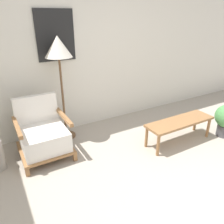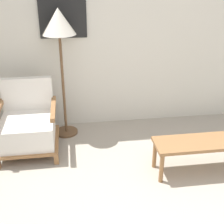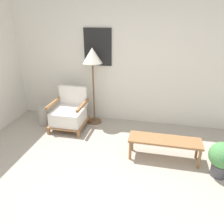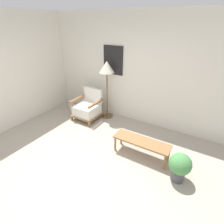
{
  "view_description": "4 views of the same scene",
  "coord_description": "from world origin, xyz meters",
  "px_view_note": "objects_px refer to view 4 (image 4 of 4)",
  "views": [
    {
      "loc": [
        -1.55,
        -0.92,
        1.82
      ],
      "look_at": [
        -0.12,
        1.55,
        0.55
      ],
      "focal_mm": 35.0,
      "sensor_mm": 36.0,
      "label": 1
    },
    {
      "loc": [
        -0.55,
        -1.47,
        2.02
      ],
      "look_at": [
        -0.12,
        1.55,
        0.55
      ],
      "focal_mm": 50.0,
      "sensor_mm": 36.0,
      "label": 2
    },
    {
      "loc": [
        0.64,
        -1.92,
        2.16
      ],
      "look_at": [
        -0.12,
        1.55,
        0.55
      ],
      "focal_mm": 35.0,
      "sensor_mm": 36.0,
      "label": 3
    },
    {
      "loc": [
        1.77,
        -1.54,
        2.45
      ],
      "look_at": [
        -0.12,
        1.55,
        0.55
      ],
      "focal_mm": 28.0,
      "sensor_mm": 36.0,
      "label": 4
    }
  ],
  "objects_px": {
    "coffee_table": "(141,143)",
    "vase": "(72,107)",
    "floor_lamp": "(107,70)",
    "potted_plant": "(180,166)",
    "armchair": "(88,108)"
  },
  "relations": [
    {
      "from": "armchair",
      "to": "floor_lamp",
      "type": "bearing_deg",
      "value": 38.73
    },
    {
      "from": "floor_lamp",
      "to": "vase",
      "type": "relative_size",
      "value": 3.99
    },
    {
      "from": "armchair",
      "to": "vase",
      "type": "distance_m",
      "value": 0.61
    },
    {
      "from": "armchair",
      "to": "coffee_table",
      "type": "height_order",
      "value": "armchair"
    },
    {
      "from": "coffee_table",
      "to": "floor_lamp",
      "type": "bearing_deg",
      "value": 144.94
    },
    {
      "from": "floor_lamp",
      "to": "coffee_table",
      "type": "bearing_deg",
      "value": -35.06
    },
    {
      "from": "coffee_table",
      "to": "vase",
      "type": "distance_m",
      "value": 2.58
    },
    {
      "from": "floor_lamp",
      "to": "vase",
      "type": "xyz_separation_m",
      "value": [
        -1.03,
        -0.36,
        -1.14
      ]
    },
    {
      "from": "coffee_table",
      "to": "vase",
      "type": "xyz_separation_m",
      "value": [
        -2.49,
        0.67,
        -0.12
      ]
    },
    {
      "from": "floor_lamp",
      "to": "coffee_table",
      "type": "relative_size",
      "value": 1.39
    },
    {
      "from": "armchair",
      "to": "floor_lamp",
      "type": "distance_m",
      "value": 1.16
    },
    {
      "from": "vase",
      "to": "potted_plant",
      "type": "distance_m",
      "value": 3.4
    },
    {
      "from": "floor_lamp",
      "to": "potted_plant",
      "type": "bearing_deg",
      "value": -29.37
    },
    {
      "from": "armchair",
      "to": "floor_lamp",
      "type": "xyz_separation_m",
      "value": [
        0.43,
        0.34,
        1.03
      ]
    },
    {
      "from": "armchair",
      "to": "vase",
      "type": "xyz_separation_m",
      "value": [
        -0.6,
        -0.02,
        -0.11
      ]
    }
  ]
}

